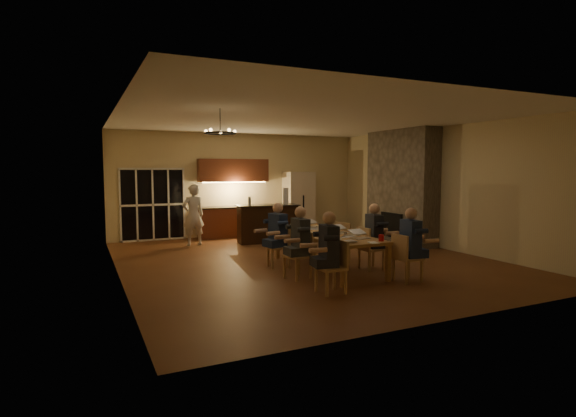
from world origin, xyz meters
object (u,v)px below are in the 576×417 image
at_px(chair_right_near, 408,258).
at_px(laptop_d, 341,228).
at_px(bar_island, 268,224).
at_px(person_right_mid, 374,236).
at_px(laptop_b, 361,233).
at_px(redcup_near, 381,238).
at_px(chair_right_far, 348,241).
at_px(laptop_f, 314,222).
at_px(plate_far, 327,227).
at_px(laptop_e, 295,222).
at_px(laptop_a, 347,236).
at_px(chair_left_mid, 298,255).
at_px(standing_person, 193,215).
at_px(dining_table, 326,251).
at_px(bar_blender, 286,196).
at_px(person_left_near, 329,252).
at_px(plate_near, 354,235).
at_px(chair_left_near, 331,267).
at_px(bar_bottle, 250,201).
at_px(can_silver, 345,235).
at_px(chair_left_far, 279,246).
at_px(person_left_far, 278,235).
at_px(person_left_mid, 300,242).
at_px(can_cola, 293,224).
at_px(chandelier, 220,133).
at_px(mug_back, 295,227).
at_px(refrigerator, 299,202).
at_px(redcup_mid, 300,229).
at_px(mug_front, 336,234).
at_px(laptop_c, 312,228).
at_px(plate_left, 336,239).
at_px(person_right_near, 410,244).

height_order(chair_right_near, laptop_d, laptop_d).
relative_size(bar_island, person_right_mid, 1.27).
xyz_separation_m(laptop_b, redcup_near, (0.18, -0.41, -0.05)).
xyz_separation_m(chair_right_far, laptop_f, (-0.63, 0.49, 0.42)).
distance_m(person_right_mid, plate_far, 1.33).
bearing_deg(laptop_e, laptop_b, 85.28).
bearing_deg(chair_right_near, laptop_a, 65.01).
relative_size(chair_left_mid, standing_person, 0.53).
relative_size(dining_table, bar_blender, 6.30).
distance_m(person_left_near, person_right_mid, 2.11).
bearing_deg(plate_near, laptop_b, -108.01).
xyz_separation_m(chair_left_near, laptop_f, (1.12, 2.69, 0.42)).
xyz_separation_m(laptop_f, bar_bottle, (-0.59, 2.68, 0.34)).
height_order(standing_person, can_silver, standing_person).
xyz_separation_m(chair_left_far, person_right_mid, (1.73, -1.02, 0.24)).
height_order(person_right_mid, person_left_far, same).
height_order(bar_island, person_left_mid, person_left_mid).
distance_m(redcup_near, can_silver, 0.73).
distance_m(redcup_near, plate_near, 0.85).
distance_m(chair_left_far, can_cola, 1.10).
bearing_deg(standing_person, bar_blender, 162.76).
bearing_deg(laptop_e, chair_left_mid, 49.81).
height_order(chandelier, bar_bottle, chandelier).
height_order(plate_near, plate_far, same).
relative_size(person_left_near, laptop_b, 4.31).
height_order(mug_back, can_cola, can_cola).
distance_m(chair_right_near, laptop_d, 1.61).
distance_m(refrigerator, chandelier, 6.77).
relative_size(laptop_e, redcup_mid, 2.67).
distance_m(laptop_b, mug_front, 0.53).
xyz_separation_m(refrigerator, chair_left_far, (-2.73, -4.52, -0.55)).
bearing_deg(laptop_c, plate_far, -137.43).
xyz_separation_m(person_right_mid, can_cola, (-1.02, 1.78, 0.12)).
bearing_deg(mug_front, chair_left_far, 126.96).
height_order(dining_table, person_left_mid, person_left_mid).
distance_m(laptop_a, laptop_e, 2.26).
bearing_deg(chair_left_far, mug_front, 44.98).
bearing_deg(bar_island, can_silver, -85.46).
relative_size(chair_left_far, person_left_near, 0.64).
bearing_deg(refrigerator, laptop_b, -105.38).
xyz_separation_m(laptop_d, plate_left, (-0.56, -0.71, -0.10)).
bearing_deg(plate_left, chandelier, 156.43).
height_order(person_right_near, laptop_a, person_right_near).
distance_m(chair_left_far, plate_far, 1.38).
xyz_separation_m(laptop_e, laptop_f, (0.42, -0.13, 0.00)).
bearing_deg(person_left_far, chair_left_near, -11.44).
distance_m(person_left_near, plate_near, 1.69).
bearing_deg(person_right_mid, standing_person, 40.35).
distance_m(refrigerator, can_cola, 4.28).
bearing_deg(laptop_d, plate_near, -86.39).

